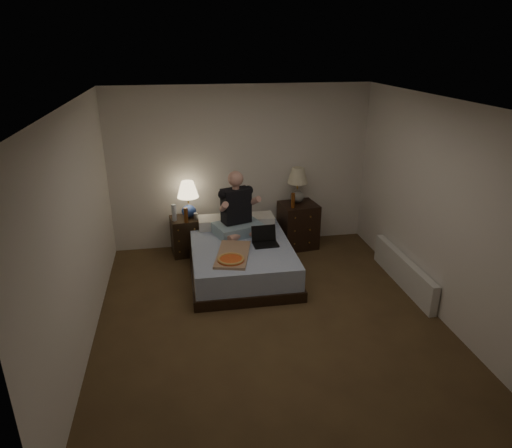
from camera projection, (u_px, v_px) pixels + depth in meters
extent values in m
cube|color=brown|center=(269.00, 318.00, 5.44)|extent=(4.00, 4.50, 0.00)
cube|color=white|center=(272.00, 103.00, 4.51)|extent=(4.00, 4.50, 0.00)
cube|color=silver|center=(241.00, 168.00, 7.03)|extent=(4.00, 0.00, 2.50)
cube|color=silver|center=(341.00, 346.00, 2.92)|extent=(4.00, 0.00, 2.50)
cube|color=silver|center=(79.00, 233.00, 4.65)|extent=(0.00, 4.50, 2.50)
cube|color=silver|center=(439.00, 209.00, 5.30)|extent=(0.00, 4.50, 2.50)
cube|color=#5470A9|center=(241.00, 259.00, 6.41)|extent=(1.37, 1.82, 0.45)
cube|color=black|center=(187.00, 236.00, 6.99)|extent=(0.50, 0.46, 0.58)
cube|color=black|center=(298.00, 225.00, 7.22)|extent=(0.61, 0.56, 0.71)
cylinder|color=#B4BDCB|center=(174.00, 213.00, 6.75)|extent=(0.07, 0.07, 0.25)
cylinder|color=#BABAB5|center=(196.00, 216.00, 6.82)|extent=(0.07, 0.07, 0.10)
cylinder|color=#5D2D0D|center=(186.00, 215.00, 6.68)|extent=(0.06, 0.06, 0.23)
cylinder|color=#63300E|center=(293.00, 200.00, 6.89)|extent=(0.06, 0.06, 0.23)
cube|color=silver|center=(403.00, 272.00, 6.10)|extent=(0.10, 1.60, 0.40)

